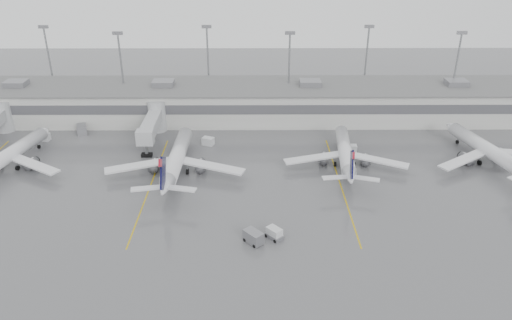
{
  "coord_description": "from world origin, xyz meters",
  "views": [
    {
      "loc": [
        1.49,
        -56.68,
        44.47
      ],
      "look_at": [
        1.91,
        24.0,
        5.0
      ],
      "focal_mm": 35.0,
      "sensor_mm": 36.0,
      "label": 1
    }
  ],
  "objects_px": {
    "baggage_tug": "(274,234)",
    "jet_far_right": "(489,150)",
    "jet_far_left": "(8,155)",
    "jet_mid_left": "(176,159)",
    "jet_mid_right": "(345,153)"
  },
  "relations": [
    {
      "from": "baggage_tug",
      "to": "jet_far_right",
      "type": "bearing_deg",
      "value": -11.32
    },
    {
      "from": "jet_far_left",
      "to": "baggage_tug",
      "type": "distance_m",
      "value": 56.24
    },
    {
      "from": "jet_mid_left",
      "to": "jet_far_right",
      "type": "height_order",
      "value": "jet_mid_left"
    },
    {
      "from": "jet_mid_right",
      "to": "jet_far_right",
      "type": "relative_size",
      "value": 0.99
    },
    {
      "from": "jet_far_right",
      "to": "baggage_tug",
      "type": "relative_size",
      "value": 8.72
    },
    {
      "from": "jet_mid_left",
      "to": "baggage_tug",
      "type": "distance_m",
      "value": 28.32
    },
    {
      "from": "jet_far_right",
      "to": "jet_mid_left",
      "type": "bearing_deg",
      "value": 169.59
    },
    {
      "from": "jet_mid_right",
      "to": "baggage_tug",
      "type": "height_order",
      "value": "jet_mid_right"
    },
    {
      "from": "jet_far_left",
      "to": "baggage_tug",
      "type": "height_order",
      "value": "jet_far_left"
    },
    {
      "from": "jet_mid_right",
      "to": "jet_far_right",
      "type": "xyz_separation_m",
      "value": [
        28.63,
        0.98,
        0.09
      ]
    },
    {
      "from": "jet_far_right",
      "to": "jet_mid_right",
      "type": "bearing_deg",
      "value": 167.87
    },
    {
      "from": "jet_mid_left",
      "to": "jet_far_right",
      "type": "relative_size",
      "value": 1.08
    },
    {
      "from": "jet_mid_left",
      "to": "baggage_tug",
      "type": "bearing_deg",
      "value": -49.29
    },
    {
      "from": "jet_far_left",
      "to": "jet_mid_right",
      "type": "distance_m",
      "value": 65.77
    },
    {
      "from": "jet_far_left",
      "to": "jet_mid_right",
      "type": "relative_size",
      "value": 1.0
    }
  ]
}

